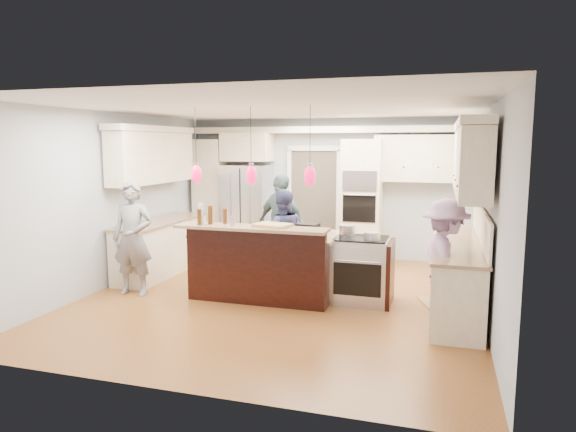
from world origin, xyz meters
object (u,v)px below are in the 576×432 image
object	(u,v)px
kitchen_island	(266,263)
person_bar_end	(133,238)
refrigerator	(247,210)
person_far_left	(282,236)
island_range	(363,270)

from	to	relation	value
kitchen_island	person_bar_end	bearing A→B (deg)	-164.58
refrigerator	kitchen_island	bearing A→B (deg)	-63.10
refrigerator	person_far_left	bearing A→B (deg)	-53.98
kitchen_island	island_range	bearing A→B (deg)	3.11
refrigerator	island_range	size ratio (longest dim) A/B	1.96
person_bar_end	person_far_left	xyz separation A→B (m)	(1.89, 1.30, -0.10)
kitchen_island	person_far_left	xyz separation A→B (m)	(-0.00, 0.78, 0.26)
kitchen_island	island_range	size ratio (longest dim) A/B	2.28
refrigerator	person_bar_end	xyz separation A→B (m)	(-0.59, -3.09, -0.06)
refrigerator	person_bar_end	world-z (taller)	refrigerator
island_range	kitchen_island	bearing A→B (deg)	-176.89
refrigerator	island_range	xyz separation A→B (m)	(2.71, -2.49, -0.44)
island_range	person_far_left	distance (m)	1.60
person_bar_end	person_far_left	distance (m)	2.30
refrigerator	kitchen_island	size ratio (longest dim) A/B	0.86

